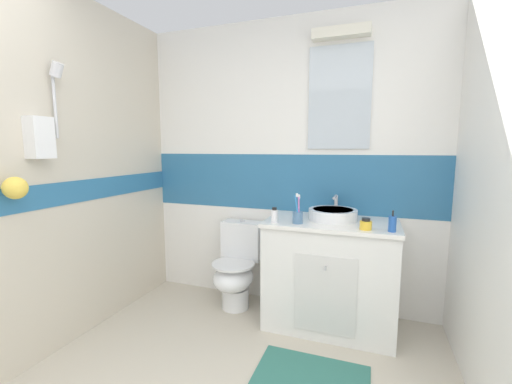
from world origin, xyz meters
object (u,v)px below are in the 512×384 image
at_px(hair_gel_jar, 366,224).
at_px(toilet, 237,268).
at_px(lotion_bottle_short, 274,215).
at_px(toothbrush_cup, 298,216).
at_px(soap_dispenser, 392,224).
at_px(sink_basin, 333,214).

bearing_deg(hair_gel_jar, toilet, 167.42).
relative_size(toilet, lotion_bottle_short, 6.67).
xyz_separation_m(toilet, hair_gel_jar, (1.07, -0.24, 0.53)).
xyz_separation_m(toothbrush_cup, hair_gel_jar, (0.48, -0.02, -0.02)).
xyz_separation_m(soap_dispenser, hair_gel_jar, (-0.17, 0.01, -0.02)).
bearing_deg(sink_basin, lotion_bottle_short, -149.24).
height_order(toothbrush_cup, hair_gel_jar, toothbrush_cup).
height_order(toilet, lotion_bottle_short, lotion_bottle_short).
distance_m(toothbrush_cup, lotion_bottle_short, 0.17).
bearing_deg(sink_basin, toothbrush_cup, -136.75).
height_order(sink_basin, hair_gel_jar, sink_basin).
distance_m(sink_basin, toothbrush_cup, 0.32).
bearing_deg(hair_gel_jar, soap_dispenser, -2.57).
relative_size(toilet, toothbrush_cup, 3.31).
bearing_deg(sink_basin, hair_gel_jar, -43.84).
height_order(toilet, hair_gel_jar, hair_gel_jar).
relative_size(toothbrush_cup, soap_dispenser, 1.55).
bearing_deg(lotion_bottle_short, hair_gel_jar, 0.09).
bearing_deg(toothbrush_cup, toilet, 159.82).
bearing_deg(toothbrush_cup, hair_gel_jar, -2.66).
height_order(soap_dispenser, lotion_bottle_short, soap_dispenser).
distance_m(toilet, soap_dispenser, 1.38).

